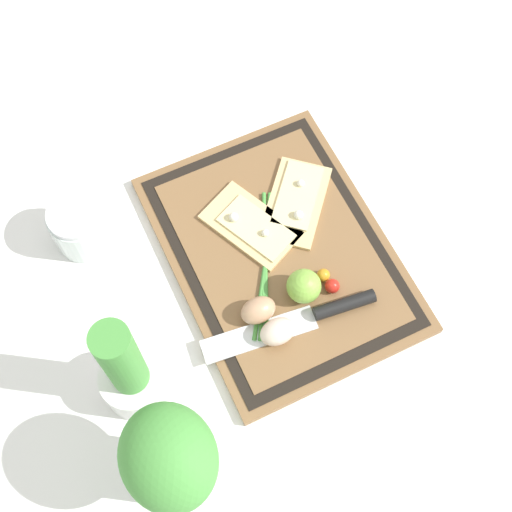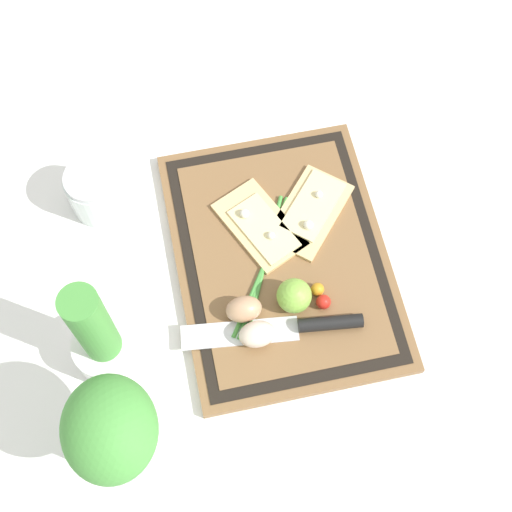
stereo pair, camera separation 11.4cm
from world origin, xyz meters
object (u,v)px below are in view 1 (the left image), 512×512
object	(u,v)px
knife	(318,314)
cherry_tomato_yellow	(323,275)
egg_brown	(258,310)
egg_pink	(278,332)
herb_glass	(171,462)
pizza_slice_far	(252,226)
lime	(302,287)
pizza_slice_near	(296,201)
sauce_jar	(81,228)
cherry_tomato_red	(332,286)
herb_pot	(130,374)

from	to	relation	value
knife	cherry_tomato_yellow	bearing A→B (deg)	-34.72
egg_brown	egg_pink	distance (m)	0.05
egg_brown	herb_glass	world-z (taller)	herb_glass
pizza_slice_far	cherry_tomato_yellow	distance (m)	0.15
lime	egg_pink	bearing A→B (deg)	125.62
pizza_slice_near	herb_glass	size ratio (longest dim) A/B	0.80
pizza_slice_near	egg_pink	bearing A→B (deg)	146.15
pizza_slice_near	egg_pink	xyz separation A→B (m)	(-0.20, 0.13, 0.02)
cherry_tomato_yellow	egg_brown	bearing A→B (deg)	95.90
sauce_jar	cherry_tomato_yellow	bearing A→B (deg)	-127.00
egg_brown	knife	bearing A→B (deg)	-116.46
egg_brown	lime	distance (m)	0.08
egg_brown	cherry_tomato_yellow	xyz separation A→B (m)	(0.01, -0.12, -0.01)
egg_pink	cherry_tomato_red	size ratio (longest dim) A/B	2.39
herb_pot	herb_glass	xyz separation A→B (m)	(-0.15, -0.01, 0.05)
herb_glass	herb_pot	bearing A→B (deg)	3.38
pizza_slice_far	knife	size ratio (longest dim) A/B	0.63
sauce_jar	lime	bearing A→B (deg)	-132.19
pizza_slice_near	cherry_tomato_yellow	distance (m)	0.14
knife	cherry_tomato_red	xyz separation A→B (m)	(0.03, -0.04, 0.00)
pizza_slice_far	lime	world-z (taller)	lime
herb_pot	pizza_slice_far	bearing A→B (deg)	-58.23
pizza_slice_far	sauce_jar	size ratio (longest dim) A/B	1.91
egg_brown	herb_pot	world-z (taller)	herb_pot
egg_brown	herb_glass	distance (m)	0.28
cherry_tomato_yellow	herb_pot	size ratio (longest dim) A/B	0.09
cherry_tomato_yellow	sauce_jar	xyz separation A→B (m)	(0.24, 0.32, 0.01)
cherry_tomato_yellow	pizza_slice_near	bearing A→B (deg)	-9.53
pizza_slice_far	sauce_jar	world-z (taller)	sauce_jar
knife	cherry_tomato_red	size ratio (longest dim) A/B	11.99
pizza_slice_near	sauce_jar	xyz separation A→B (m)	(0.10, 0.34, 0.01)
knife	herb_glass	world-z (taller)	herb_glass
egg_pink	sauce_jar	size ratio (longest dim) A/B	0.61
lime	sauce_jar	size ratio (longest dim) A/B	0.59
pizza_slice_near	sauce_jar	size ratio (longest dim) A/B	1.92
egg_pink	cherry_tomato_yellow	world-z (taller)	egg_pink
egg_brown	cherry_tomato_yellow	world-z (taller)	egg_brown
cherry_tomato_red	herb_glass	world-z (taller)	herb_glass
egg_brown	pizza_slice_far	bearing A→B (deg)	-21.53
herb_pot	herb_glass	bearing A→B (deg)	-176.62
cherry_tomato_yellow	sauce_jar	distance (m)	0.40
pizza_slice_far	herb_glass	distance (m)	0.42
egg_pink	herb_pot	world-z (taller)	herb_pot
pizza_slice_far	herb_glass	bearing A→B (deg)	140.22
pizza_slice_near	knife	xyz separation A→B (m)	(-0.20, 0.06, 0.00)
pizza_slice_near	pizza_slice_far	size ratio (longest dim) A/B	1.00
knife	egg_pink	xyz separation A→B (m)	(-0.00, 0.07, 0.01)
egg_brown	sauce_jar	world-z (taller)	sauce_jar
pizza_slice_far	egg_brown	world-z (taller)	egg_brown
pizza_slice_far	herb_pot	xyz separation A→B (m)	(-0.17, 0.27, 0.06)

